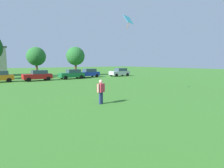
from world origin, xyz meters
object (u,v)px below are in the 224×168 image
Objects in this scene: parked_car_red_2 at (38,75)px; kite at (128,20)px; adult_bystander at (101,90)px; tree_far_right at (75,56)px; tree_right at (36,57)px; parked_car_blue_4 at (88,73)px; parked_car_green_3 at (72,74)px; parked_car_silver_5 at (120,72)px.

kite is at bearing 100.96° from parked_car_red_2.
tree_far_right reaches higher than adult_bystander.
tree_right is (3.33, 30.65, 3.11)m from adult_bystander.
adult_bystander is 0.40× the size of parked_car_blue_4.
parked_car_green_3 is at bearing -73.02° from tree_right.
tree_far_right is at bearing -47.99° from parked_car_silver_5.
adult_bystander is 21.01m from parked_car_green_3.
kite is 23.17m from parked_car_silver_5.
parked_car_red_2 is 13.08m from tree_far_right.
adult_bystander is 26.70m from parked_car_silver_5.
parked_car_red_2 is at bearing 100.96° from kite.
kite reaches higher than parked_car_green_3.
parked_car_silver_5 is (13.26, 18.11, -5.77)m from kite.
kite reaches higher than parked_car_red_2.
parked_car_silver_5 is at bearing 53.80° from kite.
parked_car_blue_4 is (6.26, 19.03, -5.77)m from kite.
parked_car_silver_5 is at bearing -178.82° from parked_car_green_3.
tree_right reaches higher than adult_bystander.
adult_bystander is 7.32m from kite.
parked_car_silver_5 is 17.92m from tree_right.
parked_car_red_2 is 0.70× the size of tree_right.
tree_far_right is (-6.65, 7.38, 3.39)m from parked_car_silver_5.
parked_car_silver_5 is at bearing 21.88° from adult_bystander.
kite is 0.19× the size of tree_far_right.
kite is at bearing 82.46° from parked_car_green_3.
kite is at bearing -88.19° from tree_right.
tree_far_right is (10.07, 7.64, 3.39)m from parked_car_red_2.
kite is 19.08m from parked_car_red_2.
kite reaches higher than adult_bystander.
parked_car_blue_4 and parked_car_silver_5 have the same top height.
parked_car_blue_4 is (9.72, 1.18, 0.00)m from parked_car_red_2.
kite is at bearing 53.80° from parked_car_silver_5.
tree_far_right is at bearing -93.12° from parked_car_blue_4.
tree_right is (-14.16, 10.48, 3.27)m from parked_car_silver_5.
adult_bystander is at bearing 87.76° from parked_car_red_2.
kite is at bearing -1.28° from adult_bystander.
tree_far_right is (10.85, 27.55, 3.23)m from adult_bystander.
tree_right is at bearing 157.55° from tree_far_right.
parked_car_blue_4 is 0.70× the size of tree_right.
kite is (4.24, 2.06, 5.61)m from adult_bystander.
adult_bystander is at bearing -96.20° from tree_right.
adult_bystander is at bearing -154.09° from kite.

